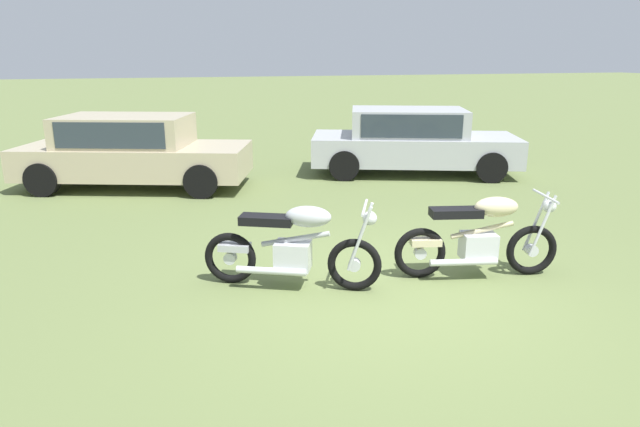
# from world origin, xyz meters

# --- Properties ---
(ground_plane) EXTENTS (120.00, 120.00, 0.00)m
(ground_plane) POSITION_xyz_m (0.00, 0.00, 0.00)
(ground_plane) COLOR olive
(motorcycle_silver) EXTENTS (1.91, 1.11, 1.02)m
(motorcycle_silver) POSITION_xyz_m (-1.02, 0.38, 0.49)
(motorcycle_silver) COLOR black
(motorcycle_silver) RESTS_ON ground
(motorcycle_cream) EXTENTS (1.96, 0.74, 1.02)m
(motorcycle_cream) POSITION_xyz_m (1.19, 0.08, 0.49)
(motorcycle_cream) COLOR black
(motorcycle_cream) RESTS_ON ground
(car_beige) EXTENTS (4.73, 3.03, 1.43)m
(car_beige) POSITION_xyz_m (-2.94, 6.12, 0.80)
(car_beige) COLOR #BCAD8C
(car_beige) RESTS_ON ground
(car_silver) EXTENTS (4.79, 3.16, 1.43)m
(car_silver) POSITION_xyz_m (2.97, 5.84, 0.80)
(car_silver) COLOR #B2B5BA
(car_silver) RESTS_ON ground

